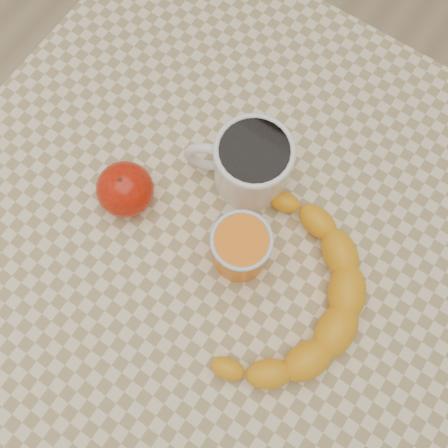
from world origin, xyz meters
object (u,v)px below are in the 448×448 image
Objects in this scene: table at (224,244)px; apple at (125,189)px; coffee_mug at (251,162)px; orange_juice_glass at (241,248)px; banana at (291,298)px.

apple is (-0.13, -0.04, 0.12)m from table.
coffee_mug is at bearing 99.50° from table.
orange_juice_glass is 0.09m from banana.
coffee_mug is 1.55× the size of apple.
banana is at bearing -15.55° from table.
coffee_mug reaches higher than banana.
apple is at bearing -134.58° from coffee_mug.
banana is (0.26, 0.00, -0.01)m from apple.
orange_juice_glass is 0.88× the size of apple.
orange_juice_glass is 0.17m from apple.
orange_juice_glass is at bearing 166.54° from banana.
table is 9.05× the size of orange_juice_glass.
table is 0.16m from coffee_mug.
table is at bearing 160.15° from banana.
table is 0.14m from orange_juice_glass.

